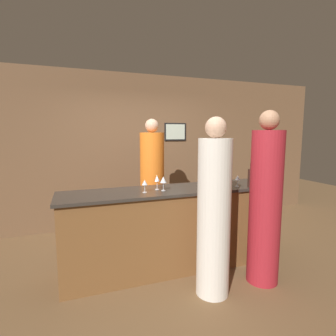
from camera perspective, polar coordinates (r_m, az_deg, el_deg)
The scene contains 13 objects.
ground_plane at distance 3.62m, azimuth 0.63°, elevation -20.70°, with size 14.00×14.00×0.00m, color brown.
back_wall at distance 4.98m, azimuth -6.75°, elevation 3.83°, with size 8.00×0.08×2.80m.
bar_counter at distance 3.41m, azimuth 0.64°, elevation -13.02°, with size 2.71×0.65×1.03m.
bartender at distance 4.04m, azimuth -3.44°, elevation -4.17°, with size 0.36×0.36×1.93m.
guest_0 at distance 2.81m, azimuth 9.94°, elevation -9.91°, with size 0.35×0.35×1.88m.
guest_1 at distance 3.18m, azimuth 20.41°, elevation -7.43°, with size 0.35×0.35×1.97m.
wine_bottle_0 at distance 3.51m, azimuth 17.56°, elevation -2.05°, with size 0.08×0.08×0.31m.
wine_glass_0 at distance 3.14m, azimuth -1.04°, elevation -2.63°, with size 0.08×0.08×0.17m.
wine_glass_1 at distance 3.06m, azimuth -5.10°, elevation -3.28°, with size 0.07×0.07×0.15m.
wine_glass_2 at distance 3.51m, azimuth 14.90°, elevation -2.15°, with size 0.07×0.07×0.15m.
wine_glass_3 at distance 3.40m, azimuth 8.93°, elevation -2.13°, with size 0.06×0.06×0.16m.
wine_glass_4 at distance 3.37m, azimuth 13.15°, elevation -2.16°, with size 0.07×0.07×0.17m.
wine_glass_5 at distance 3.20m, azimuth -2.41°, elevation -2.38°, with size 0.06×0.06×0.18m.
Camera 1 is at (-1.11, -3.00, 1.71)m, focal length 28.00 mm.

